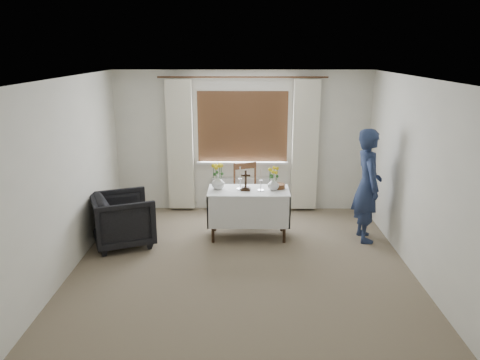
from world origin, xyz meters
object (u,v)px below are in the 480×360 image
altar_table (248,213)px  flower_vase_left (218,182)px  armchair (123,219)px  flower_vase_right (273,184)px  wooden_chair (249,192)px  wooden_cross (246,180)px  person (367,185)px

altar_table → flower_vase_left: (-0.47, 0.06, 0.49)m
armchair → flower_vase_right: bearing=-104.8°
wooden_chair → flower_vase_left: 0.94m
flower_vase_right → wooden_cross: bearing=-176.2°
person → wooden_cross: 1.83m
altar_table → wooden_chair: 0.78m
wooden_chair → armchair: 2.17m
wooden_cross → flower_vase_left: size_ratio=1.50×
wooden_cross → flower_vase_right: (0.42, 0.03, -0.07)m
wooden_cross → flower_vase_right: wooden_cross is taller
wooden_cross → armchair: bearing=-166.1°
armchair → wooden_cross: bearing=-103.8°
person → flower_vase_right: 1.41m
flower_vase_left → flower_vase_right: bearing=-3.3°
flower_vase_left → altar_table: bearing=-7.0°
wooden_chair → person: size_ratio=0.56×
altar_table → armchair: (-1.87, -0.31, 0.01)m
armchair → person: person is taller
flower_vase_left → wooden_chair: bearing=55.9°
wooden_cross → altar_table: bearing=27.4°
flower_vase_left → flower_vase_right: flower_vase_left is taller
wooden_chair → flower_vase_right: size_ratio=5.22×
wooden_cross → flower_vase_left: (-0.42, 0.08, -0.05)m
armchair → person: 3.69m
wooden_cross → flower_vase_left: bearing=174.7°
armchair → wooden_cross: (1.82, 0.29, 0.53)m
person → wooden_cross: person is taller
person → flower_vase_left: (-2.26, 0.14, 0.01)m
wooden_cross → flower_vase_left: 0.43m
flower_vase_right → armchair: bearing=-172.0°
armchair → altar_table: bearing=-103.5°
altar_table → wooden_chair: wooden_chair is taller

